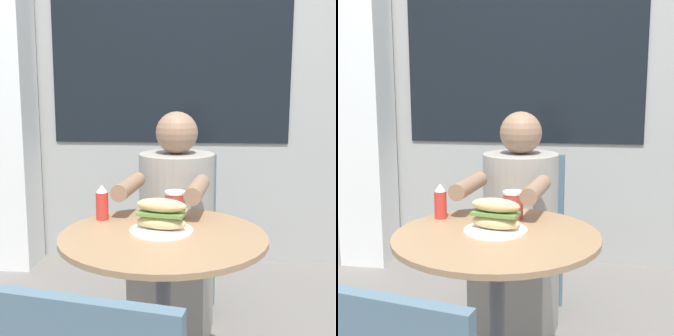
# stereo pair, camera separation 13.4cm
# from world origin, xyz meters

# --- Properties ---
(storefront_wall) EXTENTS (8.00, 0.09, 2.80)m
(storefront_wall) POSITION_xyz_m (-0.00, 1.71, 1.40)
(storefront_wall) COLOR #9E9E99
(storefront_wall) RESTS_ON ground_plane
(lattice_pillar) EXTENTS (0.32, 0.32, 2.40)m
(lattice_pillar) POSITION_xyz_m (-1.19, 1.49, 1.20)
(lattice_pillar) COLOR silver
(lattice_pillar) RESTS_ON ground_plane
(cafe_table) EXTENTS (0.73, 0.73, 0.72)m
(cafe_table) POSITION_xyz_m (0.00, 0.00, 0.53)
(cafe_table) COLOR #997551
(cafe_table) RESTS_ON ground_plane
(diner_chair) EXTENTS (0.42, 0.42, 0.87)m
(diner_chair) POSITION_xyz_m (0.02, 0.91, 0.52)
(diner_chair) COLOR slate
(diner_chair) RESTS_ON ground_plane
(seated_diner) EXTENTS (0.42, 0.66, 1.12)m
(seated_diner) POSITION_xyz_m (0.00, 0.56, 0.48)
(seated_diner) COLOR gray
(seated_diner) RESTS_ON ground_plane
(sandwich_on_plate) EXTENTS (0.23, 0.23, 0.12)m
(sandwich_on_plate) POSITION_xyz_m (-0.01, 0.03, 0.77)
(sandwich_on_plate) COLOR white
(sandwich_on_plate) RESTS_ON cafe_table
(drink_cup) EXTENTS (0.08, 0.08, 0.11)m
(drink_cup) POSITION_xyz_m (0.03, 0.21, 0.78)
(drink_cup) COLOR #B73D38
(drink_cup) RESTS_ON cafe_table
(condiment_bottle) EXTENTS (0.05, 0.05, 0.14)m
(condiment_bottle) POSITION_xyz_m (-0.25, 0.16, 0.79)
(condiment_bottle) COLOR red
(condiment_bottle) RESTS_ON cafe_table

